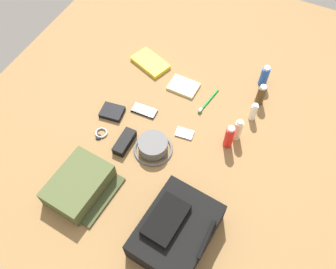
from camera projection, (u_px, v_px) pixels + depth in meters
ground_plane at (168, 140)px, 1.72m from camera, size 2.64×2.02×0.02m
backpack at (176, 231)px, 1.40m from camera, size 0.37×0.29×0.16m
toiletry_pouch at (80, 185)px, 1.53m from camera, size 0.29×0.26×0.09m
bucket_hat at (153, 146)px, 1.65m from camera, size 0.19×0.19×0.07m
deodorant_spray at (264, 76)px, 1.85m from camera, size 0.04×0.04×0.13m
cologne_bottle at (261, 95)px, 1.78m from camera, size 0.04×0.04×0.12m
toothpaste_tube at (253, 112)px, 1.73m from camera, size 0.03×0.03×0.11m
lotion_bottle at (238, 130)px, 1.66m from camera, size 0.04×0.04×0.13m
sunscreen_spray at (229, 137)px, 1.63m from camera, size 0.04×0.04×0.14m
paperback_novel at (150, 63)px, 1.97m from camera, size 0.18×0.23×0.02m
cell_phone at (144, 111)px, 1.79m from camera, size 0.06×0.13×0.01m
media_player at (184, 133)px, 1.72m from camera, size 0.06×0.09×0.01m
wristwatch at (101, 133)px, 1.72m from camera, size 0.07×0.06×0.01m
toothbrush at (207, 102)px, 1.82m from camera, size 0.19×0.04×0.02m
wallet at (112, 112)px, 1.78m from camera, size 0.11×0.12×0.02m
notepad at (184, 86)px, 1.88m from camera, size 0.11×0.15×0.02m
sunglasses_case at (125, 142)px, 1.68m from camera, size 0.14×0.06×0.04m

